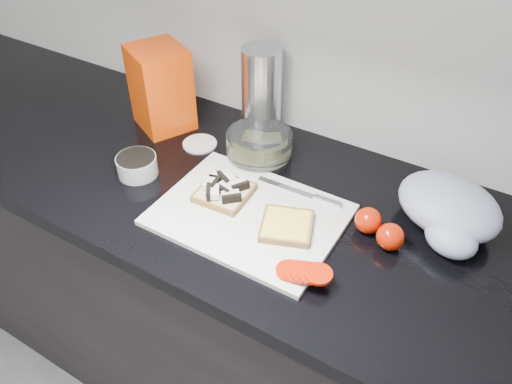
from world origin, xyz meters
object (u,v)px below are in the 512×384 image
glass_bowl (259,146)px  cutting_board (249,215)px  bread_bag (161,88)px  steel_canister (261,94)px

glass_bowl → cutting_board: bearing=-65.0°
bread_bag → cutting_board: bearing=-0.3°
cutting_board → steel_canister: bearing=115.9°
bread_bag → steel_canister: size_ratio=0.91×
cutting_board → bread_bag: bread_bag is taller
glass_bowl → bread_bag: bread_bag is taller
cutting_board → glass_bowl: 0.23m
cutting_board → glass_bowl: (-0.10, 0.21, 0.03)m
glass_bowl → steel_canister: steel_canister is taller
steel_canister → cutting_board: bearing=-64.1°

